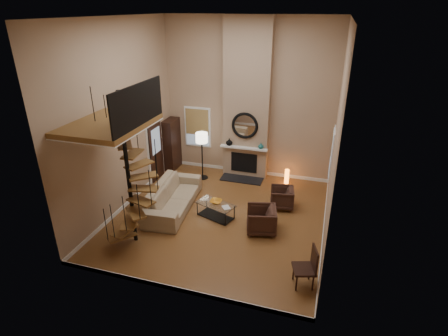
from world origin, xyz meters
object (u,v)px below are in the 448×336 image
(armchair_near, at_px, (284,198))
(armchair_far, at_px, (264,220))
(side_chair, at_px, (308,266))
(hutch, at_px, (172,144))
(sofa, at_px, (173,196))
(coffee_table, at_px, (216,209))
(floor_lamp, at_px, (202,141))
(accent_lamp, at_px, (287,177))

(armchair_near, distance_m, armchair_far, 1.46)
(side_chair, bearing_deg, hutch, 137.81)
(sofa, relative_size, side_chair, 2.77)
(coffee_table, relative_size, floor_lamp, 0.72)
(floor_lamp, bearing_deg, coffee_table, -61.72)
(coffee_table, bearing_deg, accent_lamp, 59.46)
(hutch, relative_size, side_chair, 1.95)
(armchair_near, bearing_deg, floor_lamp, -121.85)
(armchair_near, bearing_deg, hutch, -121.46)
(hutch, relative_size, sofa, 0.70)
(hutch, distance_m, floor_lamp, 1.58)
(coffee_table, height_order, floor_lamp, floor_lamp)
(coffee_table, bearing_deg, armchair_near, 31.77)
(hutch, distance_m, armchair_far, 5.33)
(hutch, height_order, armchair_far, hutch)
(sofa, distance_m, armchair_far, 2.96)
(armchair_near, xyz_separation_m, floor_lamp, (-3.13, 1.26, 1.06))
(armchair_near, xyz_separation_m, armchair_far, (-0.34, -1.42, 0.00))
(coffee_table, height_order, accent_lamp, accent_lamp)
(sofa, bearing_deg, hutch, 19.10)
(sofa, xyz_separation_m, armchair_near, (3.27, 1.01, -0.04))
(hutch, relative_size, accent_lamp, 3.58)
(sofa, height_order, accent_lamp, sofa)
(accent_lamp, distance_m, side_chair, 5.10)
(sofa, height_order, side_chair, side_chair)
(armchair_near, xyz_separation_m, side_chair, (1.00, -3.24, 0.17))
(coffee_table, distance_m, accent_lamp, 3.32)
(armchair_far, bearing_deg, hutch, -140.97)
(sofa, bearing_deg, accent_lamp, -54.21)
(armchair_near, bearing_deg, side_chair, 7.28)
(sofa, height_order, coffee_table, sofa)
(hutch, xyz_separation_m, sofa, (1.28, -2.80, -0.55))
(hutch, xyz_separation_m, side_chair, (5.55, -5.03, -0.42))
(armchair_far, height_order, accent_lamp, armchair_far)
(armchair_near, xyz_separation_m, accent_lamp, (-0.15, 1.72, -0.10))
(side_chair, bearing_deg, coffee_table, 143.56)
(coffee_table, bearing_deg, side_chair, -36.44)
(sofa, bearing_deg, side_chair, -122.99)
(sofa, xyz_separation_m, accent_lamp, (3.12, 2.73, -0.15))
(sofa, xyz_separation_m, side_chair, (4.27, -2.23, 0.13))
(sofa, bearing_deg, armchair_far, -103.46)
(hutch, xyz_separation_m, accent_lamp, (4.40, -0.07, -0.70))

